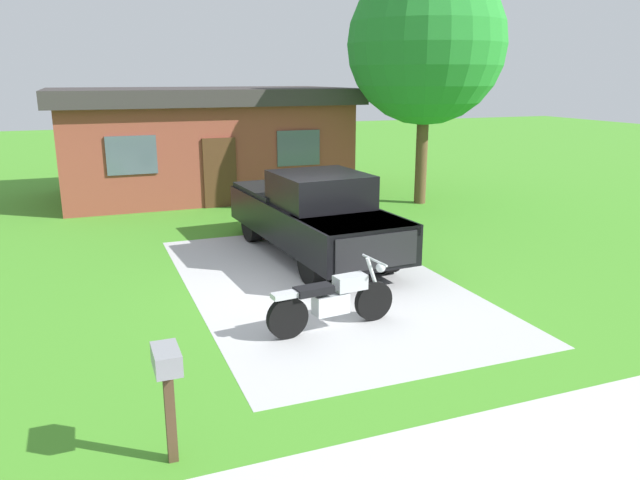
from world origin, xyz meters
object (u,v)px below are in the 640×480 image
(pickup_truck, at_px, (312,213))
(mailbox, at_px, (167,375))
(shade_tree, at_px, (426,45))
(motorcycle, at_px, (333,300))
(neighbor_house, at_px, (203,140))

(pickup_truck, relative_size, mailbox, 4.56)
(mailbox, distance_m, shade_tree, 14.74)
(mailbox, height_order, shade_tree, shade_tree)
(motorcycle, distance_m, pickup_truck, 4.24)
(motorcycle, bearing_deg, shade_tree, 52.29)
(motorcycle, xyz_separation_m, shade_tree, (6.37, 8.24, 4.31))
(motorcycle, bearing_deg, neighbor_house, 88.24)
(motorcycle, distance_m, shade_tree, 11.27)
(shade_tree, bearing_deg, mailbox, -130.48)
(pickup_truck, relative_size, shade_tree, 0.80)
(mailbox, bearing_deg, shade_tree, 49.52)
(neighbor_house, bearing_deg, mailbox, -102.25)
(motorcycle, xyz_separation_m, mailbox, (-2.87, -2.59, 0.51))
(pickup_truck, bearing_deg, shade_tree, 38.77)
(motorcycle, bearing_deg, pickup_truck, 74.09)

